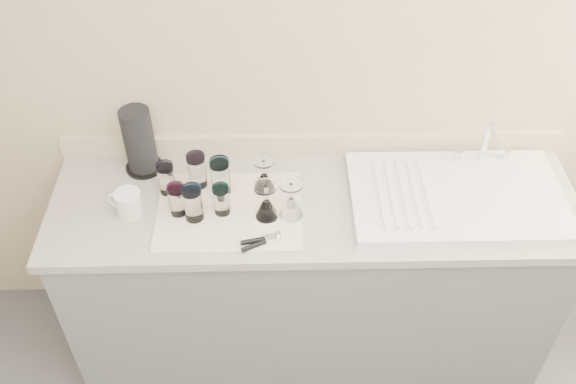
{
  "coord_description": "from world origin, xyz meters",
  "views": [
    {
      "loc": [
        -0.14,
        -0.57,
        2.64
      ],
      "look_at": [
        -0.1,
        1.15,
        1.0
      ],
      "focal_mm": 40.0,
      "sensor_mm": 36.0,
      "label": 1
    }
  ],
  "objects_px": {
    "goblet_back_left": "(264,180)",
    "paper_towel_roll": "(139,142)",
    "tumbler_cyan": "(197,170)",
    "goblet_front_left": "(266,206)",
    "tumbler_blue": "(193,203)",
    "tumbler_purple": "(220,176)",
    "white_mug": "(128,203)",
    "tumbler_teal": "(166,178)",
    "tumbler_lavender": "(221,199)",
    "sink_unit": "(457,195)",
    "tumbler_magenta": "(177,200)",
    "goblet_front_right": "(291,204)",
    "can_opener": "(261,241)"
  },
  "relations": [
    {
      "from": "tumbler_purple",
      "to": "white_mug",
      "type": "height_order",
      "value": "tumbler_purple"
    },
    {
      "from": "paper_towel_roll",
      "to": "goblet_front_right",
      "type": "bearing_deg",
      "value": -25.89
    },
    {
      "from": "tumbler_blue",
      "to": "sink_unit",
      "type": "bearing_deg",
      "value": 4.9
    },
    {
      "from": "tumbler_lavender",
      "to": "goblet_front_left",
      "type": "distance_m",
      "value": 0.17
    },
    {
      "from": "tumbler_purple",
      "to": "tumbler_blue",
      "type": "relative_size",
      "value": 1.05
    },
    {
      "from": "tumbler_blue",
      "to": "tumbler_lavender",
      "type": "height_order",
      "value": "tumbler_blue"
    },
    {
      "from": "tumbler_purple",
      "to": "goblet_front_right",
      "type": "height_order",
      "value": "goblet_front_right"
    },
    {
      "from": "goblet_back_left",
      "to": "goblet_front_right",
      "type": "distance_m",
      "value": 0.18
    },
    {
      "from": "sink_unit",
      "to": "paper_towel_roll",
      "type": "relative_size",
      "value": 2.88
    },
    {
      "from": "tumbler_teal",
      "to": "can_opener",
      "type": "xyz_separation_m",
      "value": [
        0.37,
        -0.28,
        -0.06
      ]
    },
    {
      "from": "white_mug",
      "to": "paper_towel_roll",
      "type": "distance_m",
      "value": 0.27
    },
    {
      "from": "sink_unit",
      "to": "white_mug",
      "type": "relative_size",
      "value": 5.51
    },
    {
      "from": "tumbler_lavender",
      "to": "goblet_back_left",
      "type": "bearing_deg",
      "value": 37.61
    },
    {
      "from": "tumbler_teal",
      "to": "tumbler_cyan",
      "type": "relative_size",
      "value": 0.91
    },
    {
      "from": "tumbler_cyan",
      "to": "goblet_back_left",
      "type": "bearing_deg",
      "value": -7.24
    },
    {
      "from": "white_mug",
      "to": "tumbler_cyan",
      "type": "bearing_deg",
      "value": 30.26
    },
    {
      "from": "tumbler_purple",
      "to": "tumbler_blue",
      "type": "xyz_separation_m",
      "value": [
        -0.09,
        -0.14,
        -0.0
      ]
    },
    {
      "from": "sink_unit",
      "to": "goblet_front_left",
      "type": "height_order",
      "value": "sink_unit"
    },
    {
      "from": "sink_unit",
      "to": "tumbler_purple",
      "type": "height_order",
      "value": "sink_unit"
    },
    {
      "from": "tumbler_blue",
      "to": "white_mug",
      "type": "distance_m",
      "value": 0.25
    },
    {
      "from": "can_opener",
      "to": "tumbler_cyan",
      "type": "bearing_deg",
      "value": 128.11
    },
    {
      "from": "tumbler_magenta",
      "to": "paper_towel_roll",
      "type": "distance_m",
      "value": 0.32
    },
    {
      "from": "goblet_back_left",
      "to": "paper_towel_roll",
      "type": "height_order",
      "value": "paper_towel_roll"
    },
    {
      "from": "tumbler_magenta",
      "to": "tumbler_lavender",
      "type": "relative_size",
      "value": 1.04
    },
    {
      "from": "goblet_back_left",
      "to": "tumbler_cyan",
      "type": "bearing_deg",
      "value": 172.76
    },
    {
      "from": "can_opener",
      "to": "sink_unit",
      "type": "bearing_deg",
      "value": 16.29
    },
    {
      "from": "tumbler_magenta",
      "to": "tumbler_teal",
      "type": "bearing_deg",
      "value": 114.22
    },
    {
      "from": "goblet_back_left",
      "to": "white_mug",
      "type": "xyz_separation_m",
      "value": [
        -0.51,
        -0.11,
        -0.01
      ]
    },
    {
      "from": "goblet_front_left",
      "to": "goblet_front_right",
      "type": "relative_size",
      "value": 0.96
    },
    {
      "from": "tumbler_purple",
      "to": "white_mug",
      "type": "distance_m",
      "value": 0.36
    },
    {
      "from": "sink_unit",
      "to": "white_mug",
      "type": "height_order",
      "value": "sink_unit"
    },
    {
      "from": "tumbler_teal",
      "to": "white_mug",
      "type": "bearing_deg",
      "value": -140.81
    },
    {
      "from": "tumbler_cyan",
      "to": "tumbler_lavender",
      "type": "height_order",
      "value": "tumbler_cyan"
    },
    {
      "from": "sink_unit",
      "to": "tumbler_purple",
      "type": "bearing_deg",
      "value": 176.59
    },
    {
      "from": "tumbler_cyan",
      "to": "tumbler_blue",
      "type": "distance_m",
      "value": 0.18
    },
    {
      "from": "tumbler_teal",
      "to": "tumbler_lavender",
      "type": "distance_m",
      "value": 0.25
    },
    {
      "from": "goblet_front_right",
      "to": "white_mug",
      "type": "distance_m",
      "value": 0.61
    },
    {
      "from": "can_opener",
      "to": "paper_towel_roll",
      "type": "bearing_deg",
      "value": 138.2
    },
    {
      "from": "tumbler_purple",
      "to": "tumbler_magenta",
      "type": "distance_m",
      "value": 0.19
    },
    {
      "from": "sink_unit",
      "to": "white_mug",
      "type": "distance_m",
      "value": 1.26
    },
    {
      "from": "tumbler_cyan",
      "to": "goblet_front_left",
      "type": "height_order",
      "value": "goblet_front_left"
    },
    {
      "from": "sink_unit",
      "to": "white_mug",
      "type": "xyz_separation_m",
      "value": [
        -1.26,
        -0.05,
        0.03
      ]
    },
    {
      "from": "goblet_front_right",
      "to": "goblet_back_left",
      "type": "bearing_deg",
      "value": 125.21
    },
    {
      "from": "tumbler_blue",
      "to": "tumbler_lavender",
      "type": "bearing_deg",
      "value": 15.19
    },
    {
      "from": "tumbler_blue",
      "to": "paper_towel_roll",
      "type": "relative_size",
      "value": 0.52
    },
    {
      "from": "tumbler_teal",
      "to": "goblet_front_left",
      "type": "height_order",
      "value": "goblet_front_left"
    },
    {
      "from": "tumbler_cyan",
      "to": "goblet_back_left",
      "type": "xyz_separation_m",
      "value": [
        0.26,
        -0.03,
        -0.02
      ]
    },
    {
      "from": "tumbler_teal",
      "to": "tumbler_magenta",
      "type": "bearing_deg",
      "value": -65.78
    },
    {
      "from": "tumbler_teal",
      "to": "paper_towel_roll",
      "type": "xyz_separation_m",
      "value": [
        -0.12,
        0.15,
        0.06
      ]
    },
    {
      "from": "tumbler_teal",
      "to": "tumbler_blue",
      "type": "relative_size",
      "value": 0.92
    }
  ]
}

